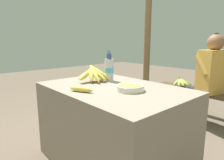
{
  "coord_description": "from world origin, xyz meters",
  "views": [
    {
      "loc": [
        1.19,
        -1.07,
        1.06
      ],
      "look_at": [
        -0.08,
        0.05,
        0.72
      ],
      "focal_mm": 32.0,
      "sensor_mm": 36.0,
      "label": 1
    }
  ],
  "objects_px": {
    "wooden_bench": "(206,97)",
    "support_post_near": "(148,22)",
    "banana_bunch_ripe": "(94,73)",
    "serving_bowl": "(130,87)",
    "seated_vendor": "(209,74)",
    "water_bottle": "(109,69)",
    "banana_bunch_green": "(182,82)",
    "loose_banana_front": "(81,89)"
  },
  "relations": [
    {
      "from": "serving_bowl",
      "to": "water_bottle",
      "type": "height_order",
      "value": "water_bottle"
    },
    {
      "from": "water_bottle",
      "to": "seated_vendor",
      "type": "height_order",
      "value": "seated_vendor"
    },
    {
      "from": "serving_bowl",
      "to": "banana_bunch_green",
      "type": "xyz_separation_m",
      "value": [
        -0.35,
        1.39,
        -0.2
      ]
    },
    {
      "from": "wooden_bench",
      "to": "seated_vendor",
      "type": "relative_size",
      "value": 1.2
    },
    {
      "from": "banana_bunch_ripe",
      "to": "serving_bowl",
      "type": "bearing_deg",
      "value": -0.54
    },
    {
      "from": "banana_bunch_ripe",
      "to": "banana_bunch_green",
      "type": "distance_m",
      "value": 1.42
    },
    {
      "from": "water_bottle",
      "to": "wooden_bench",
      "type": "distance_m",
      "value": 1.39
    },
    {
      "from": "water_bottle",
      "to": "banana_bunch_green",
      "type": "distance_m",
      "value": 1.3
    },
    {
      "from": "serving_bowl",
      "to": "seated_vendor",
      "type": "bearing_deg",
      "value": 89.52
    },
    {
      "from": "banana_bunch_green",
      "to": "support_post_near",
      "type": "distance_m",
      "value": 1.31
    },
    {
      "from": "support_post_near",
      "to": "banana_bunch_ripe",
      "type": "bearing_deg",
      "value": -65.71
    },
    {
      "from": "water_bottle",
      "to": "wooden_bench",
      "type": "bearing_deg",
      "value": 73.24
    },
    {
      "from": "loose_banana_front",
      "to": "wooden_bench",
      "type": "xyz_separation_m",
      "value": [
        0.21,
        1.69,
        -0.34
      ]
    },
    {
      "from": "banana_bunch_ripe",
      "to": "banana_bunch_green",
      "type": "relative_size",
      "value": 1.19
    },
    {
      "from": "wooden_bench",
      "to": "seated_vendor",
      "type": "distance_m",
      "value": 0.3
    },
    {
      "from": "banana_bunch_green",
      "to": "support_post_near",
      "type": "relative_size",
      "value": 0.11
    },
    {
      "from": "support_post_near",
      "to": "seated_vendor",
      "type": "bearing_deg",
      "value": -17.04
    },
    {
      "from": "banana_bunch_ripe",
      "to": "water_bottle",
      "type": "xyz_separation_m",
      "value": [
        0.08,
        0.12,
        0.03
      ]
    },
    {
      "from": "loose_banana_front",
      "to": "support_post_near",
      "type": "xyz_separation_m",
      "value": [
        -1.04,
        2.06,
        0.67
      ]
    },
    {
      "from": "banana_bunch_ripe",
      "to": "water_bottle",
      "type": "bearing_deg",
      "value": 58.15
    },
    {
      "from": "loose_banana_front",
      "to": "wooden_bench",
      "type": "bearing_deg",
      "value": 83.07
    },
    {
      "from": "wooden_bench",
      "to": "serving_bowl",
      "type": "bearing_deg",
      "value": -89.5
    },
    {
      "from": "wooden_bench",
      "to": "support_post_near",
      "type": "height_order",
      "value": "support_post_near"
    },
    {
      "from": "banana_bunch_ripe",
      "to": "water_bottle",
      "type": "distance_m",
      "value": 0.15
    },
    {
      "from": "serving_bowl",
      "to": "seated_vendor",
      "type": "xyz_separation_m",
      "value": [
        0.01,
        1.37,
        -0.05
      ]
    },
    {
      "from": "loose_banana_front",
      "to": "banana_bunch_green",
      "type": "bearing_deg",
      "value": 94.42
    },
    {
      "from": "banana_bunch_green",
      "to": "wooden_bench",
      "type": "bearing_deg",
      "value": -0.64
    },
    {
      "from": "banana_bunch_green",
      "to": "support_post_near",
      "type": "bearing_deg",
      "value": 158.11
    },
    {
      "from": "banana_bunch_ripe",
      "to": "banana_bunch_green",
      "type": "xyz_separation_m",
      "value": [
        0.12,
        1.39,
        -0.26
      ]
    },
    {
      "from": "banana_bunch_ripe",
      "to": "banana_bunch_green",
      "type": "bearing_deg",
      "value": 85.07
    },
    {
      "from": "banana_bunch_ripe",
      "to": "seated_vendor",
      "type": "height_order",
      "value": "seated_vendor"
    },
    {
      "from": "serving_bowl",
      "to": "wooden_bench",
      "type": "xyz_separation_m",
      "value": [
        -0.01,
        1.39,
        -0.35
      ]
    },
    {
      "from": "banana_bunch_ripe",
      "to": "support_post_near",
      "type": "bearing_deg",
      "value": 114.29
    },
    {
      "from": "serving_bowl",
      "to": "wooden_bench",
      "type": "distance_m",
      "value": 1.43
    },
    {
      "from": "support_post_near",
      "to": "serving_bowl",
      "type": "bearing_deg",
      "value": -54.39
    },
    {
      "from": "wooden_bench",
      "to": "water_bottle",
      "type": "bearing_deg",
      "value": -106.76
    },
    {
      "from": "banana_bunch_ripe",
      "to": "serving_bowl",
      "type": "distance_m",
      "value": 0.47
    },
    {
      "from": "wooden_bench",
      "to": "support_post_near",
      "type": "distance_m",
      "value": 1.65
    },
    {
      "from": "wooden_bench",
      "to": "seated_vendor",
      "type": "bearing_deg",
      "value": -39.92
    },
    {
      "from": "support_post_near",
      "to": "water_bottle",
      "type": "bearing_deg",
      "value": -62.06
    },
    {
      "from": "serving_bowl",
      "to": "water_bottle",
      "type": "bearing_deg",
      "value": 162.34
    },
    {
      "from": "wooden_bench",
      "to": "banana_bunch_green",
      "type": "xyz_separation_m",
      "value": [
        -0.34,
        0.0,
        0.15
      ]
    }
  ]
}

